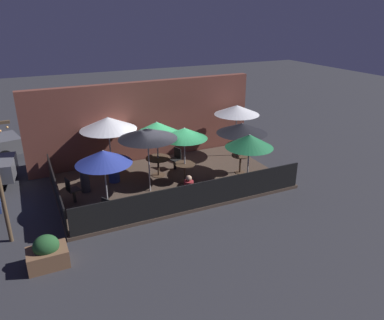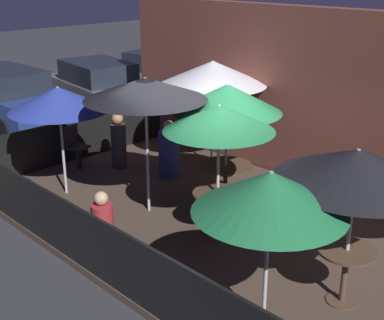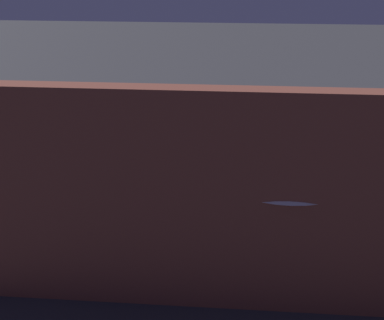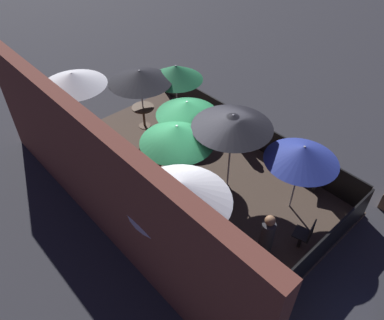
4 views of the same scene
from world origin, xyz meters
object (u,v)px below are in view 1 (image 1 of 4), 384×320
Objects in this scene: patio_umbrella_2 at (184,133)px; patio_umbrella_6 at (103,157)px; patio_umbrella_7 at (148,134)px; patio_chair_2 at (72,189)px; patio_umbrella_5 at (237,110)px; dining_table_1 at (240,159)px; patio_chair_1 at (110,209)px; patron_2 at (189,192)px; planter_box at (47,253)px; dining_table_2 at (185,168)px; patio_umbrella_3 at (249,141)px; patio_umbrella_0 at (157,128)px; patio_umbrella_4 at (108,123)px; dining_table_0 at (158,161)px; patio_umbrella_1 at (242,128)px; patron_1 at (114,169)px; patron_0 at (85,177)px; patio_chair_0 at (176,158)px.

patio_umbrella_2 reaches higher than patio_umbrella_6.
patio_chair_2 is (-2.76, 0.26, -1.72)m from patio_umbrella_7.
patio_umbrella_5 reaches higher than patio_umbrella_6.
dining_table_1 is 6.09m from patio_chair_1.
patron_2 is 1.06× the size of planter_box.
patio_umbrella_3 is at bearing -33.22° from dining_table_2.
planter_box is at bearing -106.59° from patron_2.
patio_umbrella_6 reaches higher than patio_chair_1.
patio_umbrella_4 is (-1.61, 1.31, 0.05)m from patio_umbrella_0.
dining_table_0 is 3.38m from dining_table_1.
dining_table_1 is at bearing -90.00° from patio_umbrella_1.
patron_1 is at bearing -179.79° from patron_2.
patron_0 is 3.99m from patron_2.
patio_umbrella_7 is 2.99× the size of dining_table_2.
patio_umbrella_1 is 6.86m from patio_chair_2.
patio_chair_0 is at bearing 58.56° from patron_0.
patio_chair_0 is 4.83m from patio_chair_1.
planter_box is (-4.67, -4.07, -1.74)m from patio_umbrella_0.
patron_2 is (3.05, -2.58, -0.06)m from patron_0.
patio_umbrella_0 is at bearing 54.32° from patron_0.
dining_table_0 is 0.82× the size of patron_1.
dining_table_0 is at bearing 126.46° from dining_table_2.
patio_umbrella_5 is 2.13× the size of patron_2.
patio_chair_2 is (-7.58, -1.60, -1.64)m from patio_umbrella_5.
patio_umbrella_1 reaches higher than patio_umbrella_6.
patio_chair_0 is 4.65m from patio_chair_2.
patio_umbrella_3 is 3.02m from patron_2.
patio_chair_1 is at bearing -2.82° from patron_1.
patron_1 is at bearing -17.90° from patio_chair_0.
patio_chair_0 is at bearing -20.72° from patio_umbrella_4.
patio_umbrella_7 reaches higher than patio_umbrella_4.
planter_box is (-1.71, -3.86, -0.29)m from patron_0.
patio_chair_1 is 0.76× the size of patron_0.
patron_0 is 4.23m from planter_box.
patio_umbrella_4 is at bearing 173.39° from patio_umbrella_5.
patio_umbrella_5 is 2.54× the size of patio_chair_1.
planter_box is at bearing -133.99° from patio_umbrella_6.
patio_umbrella_5 reaches higher than patron_0.
patio_umbrella_1 is 2.44m from patio_umbrella_2.
dining_table_2 is at bearing -53.54° from dining_table_0.
patio_umbrella_1 is at bearing -115.40° from patio_umbrella_5.
patio_umbrella_6 is 1.89× the size of patron_2.
dining_table_1 is (3.95, 0.03, -1.64)m from patio_umbrella_7.
patio_chair_1 is at bearing -174.36° from patio_umbrella_3.
patio_umbrella_4 is at bearing 46.88° from patio_chair_1.
patron_2 is at bearing 10.03° from patron_0.
patron_2 is (1.86, -2.99, -0.03)m from patron_1.
patio_umbrella_3 is at bearing -40.03° from dining_table_0.
patio_umbrella_2 is at bearing 14.69° from patio_umbrella_6.
patron_0 reaches higher than patio_chair_1.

